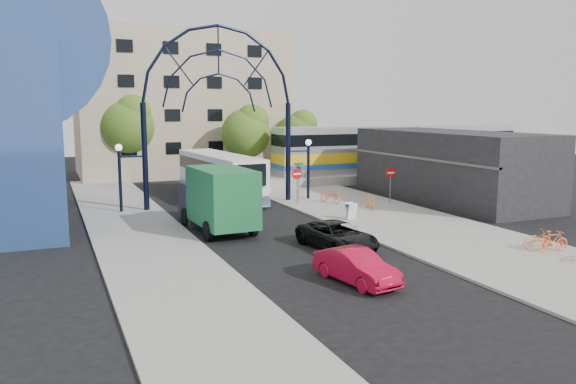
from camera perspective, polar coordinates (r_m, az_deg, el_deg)
name	(u,v)px	position (r m, az deg, el deg)	size (l,w,h in m)	color
ground	(309,255)	(25.87, 2.15, -6.39)	(120.00, 120.00, 0.00)	black
sidewalk_east	(404,223)	(33.19, 11.71, -3.11)	(8.00, 56.00, 0.12)	gray
plaza_west	(143,239)	(29.61, -14.48, -4.62)	(5.00, 50.00, 0.12)	gray
gateway_arch	(219,79)	(38.15, -7.04, 11.33)	(13.64, 0.44, 12.10)	black
stop_sign	(297,177)	(38.19, 0.92, 1.52)	(0.80, 0.07, 2.50)	slate
do_not_enter_sign	(391,176)	(39.44, 10.37, 1.58)	(0.76, 0.07, 2.48)	slate
street_name_sign	(299,174)	(38.88, 1.10, 1.85)	(0.70, 0.70, 2.80)	slate
sandwich_board	(351,209)	(33.42, 6.42, -1.71)	(0.55, 0.61, 0.99)	white
commercial_block_east	(449,166)	(42.36, 16.04, 2.57)	(6.00, 16.00, 5.00)	black
apartment_block	(180,104)	(58.92, -10.95, 8.72)	(20.00, 12.10, 14.00)	tan
train_platform	(399,174)	(54.51, 11.22, 1.79)	(32.00, 5.00, 0.80)	gray
train_car	(400,148)	(54.28, 11.30, 4.41)	(25.10, 3.05, 4.20)	#B7B7BC
tree_north_a	(247,131)	(51.38, -4.15, 6.23)	(4.48, 4.48, 7.00)	#382314
tree_north_b	(128,123)	(52.94, -15.96, 6.71)	(5.12, 5.12, 8.00)	#382314
tree_north_c	(298,132)	(55.48, 1.06, 6.08)	(4.16, 4.16, 6.50)	#382314
city_bus	(220,175)	(41.77, -6.94, 1.69)	(3.45, 12.14, 3.29)	white
green_truck	(217,199)	(30.84, -7.27, -0.69)	(2.95, 7.05, 3.50)	black
black_suv	(337,236)	(26.84, 5.02, -4.43)	(2.16, 4.69, 1.30)	black
red_sedan	(356,266)	(21.83, 6.94, -7.52)	(1.37, 3.92, 1.29)	#B90B2C
bike_near_a	(330,196)	(39.08, 4.33, -0.38)	(0.66, 1.90, 1.00)	orange
bike_near_b	(370,202)	(36.92, 8.37, -0.98)	(0.47, 1.65, 0.99)	orange
bike_far_a	(537,239)	(28.99, 23.99, -4.39)	(0.57, 1.62, 0.85)	orange
bike_far_b	(553,241)	(28.56, 25.33, -4.53)	(0.46, 1.63, 0.98)	#F15D30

